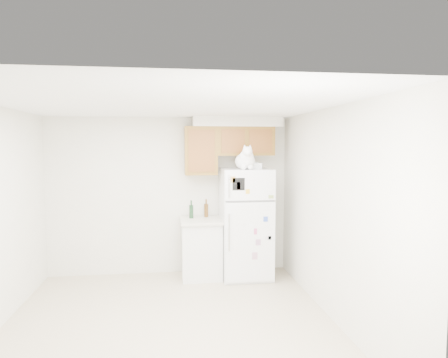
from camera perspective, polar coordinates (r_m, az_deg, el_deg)
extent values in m
cube|color=#BBAC90|center=(4.87, -7.73, -20.23)|extent=(3.80, 4.00, 0.01)
cube|color=silver|center=(6.47, -7.85, -2.41)|extent=(3.80, 0.04, 2.50)
cube|color=silver|center=(2.54, -8.07, -13.50)|extent=(3.80, 0.04, 2.50)
cube|color=silver|center=(4.86, 15.17, -4.86)|extent=(0.04, 4.00, 2.50)
cube|color=white|center=(4.44, -8.09, 10.54)|extent=(3.80, 4.00, 0.04)
cube|color=olive|center=(6.35, 3.00, 5.41)|extent=(0.90, 0.33, 0.45)
cube|color=olive|center=(6.26, -3.33, 4.05)|extent=(0.50, 0.33, 0.75)
cube|color=silver|center=(6.35, 1.87, 8.12)|extent=(1.40, 0.37, 0.15)
cube|color=white|center=(6.26, 3.11, -6.31)|extent=(0.76, 0.72, 1.70)
cube|color=white|center=(5.81, 3.83, -0.94)|extent=(0.74, 0.03, 0.44)
cube|color=white|center=(5.95, 3.78, -9.02)|extent=(0.74, 0.03, 1.19)
cube|color=#59595B|center=(5.83, 3.82, -3.14)|extent=(0.74, 0.03, 0.02)
cylinder|color=silver|center=(5.72, 0.75, -1.07)|extent=(0.02, 0.02, 0.32)
cylinder|color=silver|center=(5.83, 0.74, -7.63)|extent=(0.02, 0.02, 0.55)
cube|color=black|center=(5.75, 2.11, -0.74)|extent=(0.18, 0.00, 0.18)
cube|color=white|center=(5.82, 2.29, -5.15)|extent=(0.22, 0.00, 0.28)
cube|color=#D6353D|center=(5.76, 2.10, -0.98)|extent=(0.05, 0.00, 0.11)
cube|color=#C88E3E|center=(5.74, 1.31, -0.07)|extent=(0.06, 0.00, 0.09)
cube|color=gold|center=(5.79, 3.40, -1.79)|extent=(0.06, 0.00, 0.07)
cube|color=#D1538C|center=(5.91, 4.52, -7.48)|extent=(0.05, 0.00, 0.09)
cube|color=#8B9F4F|center=(5.88, 6.73, -2.54)|extent=(0.08, 0.00, 0.05)
cube|color=white|center=(5.86, 6.47, -1.65)|extent=(0.07, 0.00, 0.08)
cube|color=#3551BC|center=(5.91, 5.96, -5.72)|extent=(0.07, 0.00, 0.08)
cube|color=#BD87A1|center=(5.99, 4.42, -10.90)|extent=(0.08, 0.00, 0.11)
cube|color=silver|center=(5.97, 6.33, -8.36)|extent=(0.09, 0.00, 0.05)
cube|color=white|center=(5.88, 3.94, -6.90)|extent=(0.07, 0.00, 0.10)
cube|color=white|center=(5.99, 6.83, -8.30)|extent=(0.10, 0.00, 0.08)
cube|color=#AC7B9F|center=(5.95, 4.91, -9.00)|extent=(0.08, 0.00, 0.09)
cube|color=white|center=(6.32, -3.26, -10.02)|extent=(0.60, 0.60, 0.88)
cube|color=silver|center=(6.20, -3.27, -5.95)|extent=(0.64, 0.64, 0.04)
ellipsoid|color=white|center=(6.00, 3.03, 2.54)|extent=(0.30, 0.40, 0.25)
ellipsoid|color=white|center=(5.89, 3.24, 3.05)|extent=(0.22, 0.17, 0.24)
sphere|color=white|center=(5.82, 3.36, 3.93)|extent=(0.15, 0.15, 0.15)
cone|color=white|center=(5.82, 2.98, 4.66)|extent=(0.05, 0.05, 0.06)
cone|color=white|center=(5.83, 3.75, 4.65)|extent=(0.05, 0.05, 0.06)
cone|color=#D88C8C|center=(5.81, 2.99, 4.60)|extent=(0.03, 0.03, 0.03)
cone|color=#D88C8C|center=(5.82, 3.76, 4.60)|extent=(0.03, 0.03, 0.03)
sphere|color=white|center=(5.76, 3.48, 3.69)|extent=(0.06, 0.06, 0.06)
sphere|color=white|center=(5.84, 2.82, 1.70)|extent=(0.08, 0.08, 0.08)
sphere|color=white|center=(5.86, 3.81, 1.70)|extent=(0.08, 0.08, 0.08)
cylinder|color=white|center=(6.16, 3.93, 1.85)|extent=(0.18, 0.25, 0.09)
cube|color=white|center=(6.30, 3.88, 2.00)|extent=(0.22, 0.19, 0.10)
cube|color=white|center=(6.09, 4.71, 1.86)|extent=(0.16, 0.13, 0.09)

